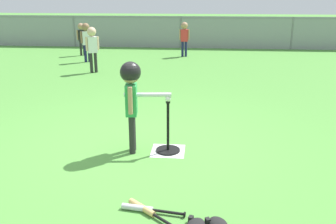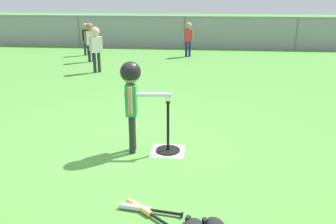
% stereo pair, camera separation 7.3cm
% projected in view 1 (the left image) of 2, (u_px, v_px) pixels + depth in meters
% --- Properties ---
extents(ground_plane, '(60.00, 60.00, 0.00)m').
position_uv_depth(ground_plane, '(143.00, 147.00, 5.04)').
color(ground_plane, '#51933D').
extents(home_plate, '(0.44, 0.44, 0.01)m').
position_uv_depth(home_plate, '(168.00, 151.00, 4.92)').
color(home_plate, white).
rests_on(home_plate, ground_plane).
extents(batting_tee, '(0.32, 0.32, 0.69)m').
position_uv_depth(batting_tee, '(168.00, 143.00, 4.89)').
color(batting_tee, black).
rests_on(batting_tee, ground_plane).
extents(baseball_on_tee, '(0.07, 0.07, 0.07)m').
position_uv_depth(baseball_on_tee, '(168.00, 99.00, 4.69)').
color(baseball_on_tee, white).
rests_on(baseball_on_tee, batting_tee).
extents(batter_child, '(0.64, 0.34, 1.21)m').
position_uv_depth(batter_child, '(132.00, 89.00, 4.65)').
color(batter_child, '#262626').
rests_on(batter_child, ground_plane).
extents(fielder_near_left, '(0.32, 0.23, 1.16)m').
position_uv_depth(fielder_near_left, '(92.00, 44.00, 9.39)').
color(fielder_near_left, '#262626').
rests_on(fielder_near_left, ground_plane).
extents(fielder_deep_right, '(0.32, 0.22, 1.09)m').
position_uv_depth(fielder_deep_right, '(184.00, 35.00, 11.71)').
color(fielder_deep_right, '#191E4C').
rests_on(fielder_deep_right, ground_plane).
extents(fielder_deep_left, '(0.28, 0.21, 1.04)m').
position_uv_depth(fielder_deep_left, '(81.00, 35.00, 11.94)').
color(fielder_deep_left, '#262626').
rests_on(fielder_deep_left, ground_plane).
extents(fielder_near_right, '(0.31, 0.23, 1.14)m').
position_uv_depth(fielder_near_right, '(86.00, 37.00, 10.82)').
color(fielder_near_right, '#191E4C').
rests_on(fielder_near_right, ground_plane).
extents(spare_bat_silver, '(0.63, 0.15, 0.06)m').
position_uv_depth(spare_bat_silver, '(144.00, 209.00, 3.57)').
color(spare_bat_silver, silver).
rests_on(spare_bat_silver, ground_plane).
extents(spare_bat_wood, '(0.57, 0.49, 0.06)m').
position_uv_depth(spare_bat_wood, '(147.00, 210.00, 3.54)').
color(spare_bat_wood, '#DBB266').
rests_on(spare_bat_wood, ground_plane).
extents(glove_near_bats, '(0.24, 0.27, 0.07)m').
position_uv_depth(glove_near_bats, '(218.00, 224.00, 3.33)').
color(glove_near_bats, black).
rests_on(glove_near_bats, ground_plane).
extents(outfield_fence, '(16.06, 0.06, 1.15)m').
position_uv_depth(outfield_fence, '(181.00, 31.00, 13.53)').
color(outfield_fence, slate).
rests_on(outfield_fence, ground_plane).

